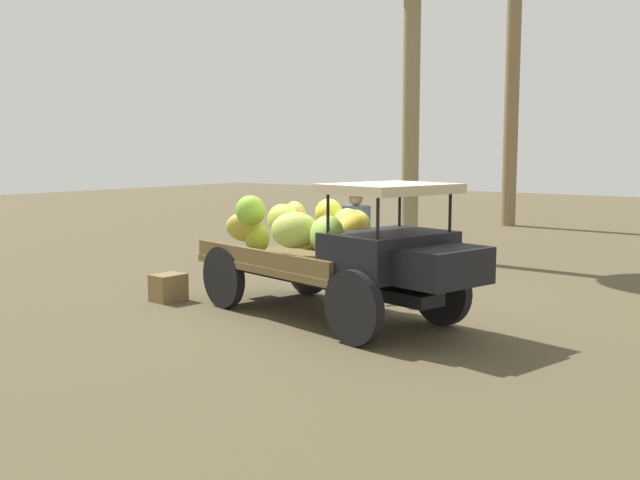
{
  "coord_description": "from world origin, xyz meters",
  "views": [
    {
      "loc": [
        5.88,
        -8.48,
        2.33
      ],
      "look_at": [
        -0.33,
        -0.17,
        1.06
      ],
      "focal_mm": 41.89,
      "sensor_mm": 36.0,
      "label": 1
    }
  ],
  "objects_px": {
    "loose_banana_bunch": "(389,278)",
    "truck": "(340,248)",
    "wooden_crate": "(168,288)",
    "farmer": "(355,235)"
  },
  "relations": [
    {
      "from": "loose_banana_bunch",
      "to": "farmer",
      "type": "bearing_deg",
      "value": -99.44
    },
    {
      "from": "farmer",
      "to": "loose_banana_bunch",
      "type": "height_order",
      "value": "farmer"
    },
    {
      "from": "farmer",
      "to": "loose_banana_bunch",
      "type": "xyz_separation_m",
      "value": [
        0.14,
        0.81,
        -0.8
      ]
    },
    {
      "from": "wooden_crate",
      "to": "truck",
      "type": "bearing_deg",
      "value": 11.17
    },
    {
      "from": "truck",
      "to": "loose_banana_bunch",
      "type": "relative_size",
      "value": 8.46
    },
    {
      "from": "farmer",
      "to": "loose_banana_bunch",
      "type": "relative_size",
      "value": 3.15
    },
    {
      "from": "wooden_crate",
      "to": "loose_banana_bunch",
      "type": "relative_size",
      "value": 0.89
    },
    {
      "from": "farmer",
      "to": "wooden_crate",
      "type": "xyz_separation_m",
      "value": [
        -2.11,
        -2.01,
        -0.78
      ]
    },
    {
      "from": "loose_banana_bunch",
      "to": "truck",
      "type": "bearing_deg",
      "value": -75.27
    },
    {
      "from": "truck",
      "to": "farmer",
      "type": "height_order",
      "value": "truck"
    }
  ]
}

